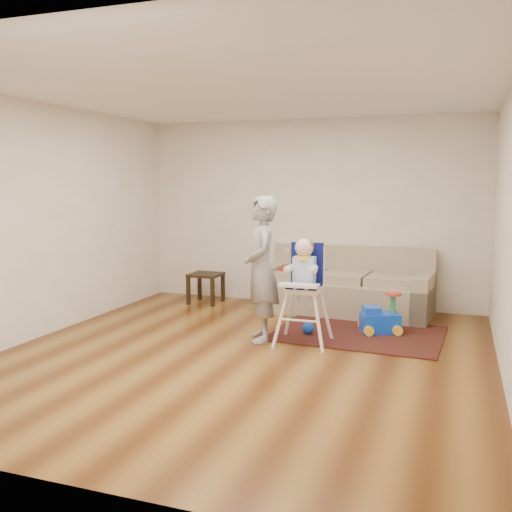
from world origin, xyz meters
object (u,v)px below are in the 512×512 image
(high_chair, at_px, (304,293))
(ride_on_toy, at_px, (380,312))
(side_table, at_px, (206,288))
(sofa, at_px, (345,281))
(toy_ball, at_px, (308,328))
(adult, at_px, (262,269))

(high_chair, bearing_deg, ride_on_toy, 42.22)
(side_table, distance_m, high_chair, 2.55)
(sofa, relative_size, toy_ball, 16.90)
(sofa, height_order, adult, adult)
(ride_on_toy, height_order, adult, adult)
(adult, bearing_deg, side_table, -162.52)
(toy_ball, bearing_deg, adult, -140.09)
(high_chair, distance_m, adult, 0.55)
(side_table, bearing_deg, toy_ball, -33.41)
(sofa, relative_size, high_chair, 1.99)
(high_chair, bearing_deg, side_table, 137.95)
(side_table, height_order, ride_on_toy, ride_on_toy)
(ride_on_toy, xyz_separation_m, high_chair, (-0.75, -0.73, 0.32))
(toy_ball, bearing_deg, sofa, 81.77)
(sofa, height_order, ride_on_toy, sofa)
(side_table, distance_m, toy_ball, 2.27)
(side_table, bearing_deg, adult, -48.49)
(side_table, height_order, high_chair, high_chair)
(side_table, xyz_separation_m, adult, (1.44, -1.63, 0.60))
(ride_on_toy, bearing_deg, adult, -171.62)
(sofa, bearing_deg, toy_ball, -93.52)
(side_table, bearing_deg, sofa, 1.32)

